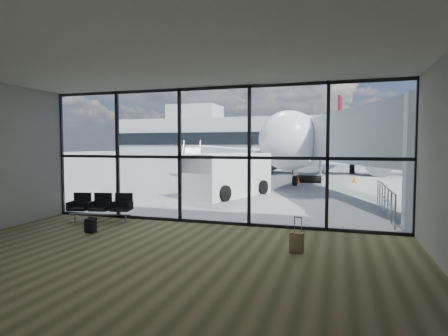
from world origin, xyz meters
The scene contains 22 objects.
ground centered at (0.00, 40.00, 0.00)m, with size 220.00×220.00×0.00m, color slate.
lounge_shell centered at (0.00, -4.80, 2.65)m, with size 12.02×8.01×4.51m.
glass_curtain_wall centered at (0.00, 0.00, 2.25)m, with size 12.10×0.12×4.50m.
jet_bridge centered at (4.90, 7.07, 2.76)m, with size 8.00×16.50×4.33m.
apron_railing centered at (5.60, 3.50, 0.72)m, with size 0.06×5.46×1.11m.
far_terminal centered at (-0.59, 61.97, 4.21)m, with size 80.00×12.20×11.00m.
tree_0 centered at (-45.00, 72.00, 4.63)m, with size 4.95×4.95×7.12m.
tree_1 centered at (-39.00, 72.00, 5.25)m, with size 5.61×5.61×8.07m.
tree_2 centered at (-33.00, 72.00, 5.88)m, with size 6.27×6.27×9.03m.
tree_3 centered at (-27.00, 72.00, 4.63)m, with size 4.95×4.95×7.12m.
tree_4 centered at (-21.00, 72.00, 5.25)m, with size 5.61×5.61×8.07m.
tree_5 centered at (-15.00, 72.00, 5.88)m, with size 6.27×6.27×9.03m.
seating_row centered at (-3.82, -0.68, 0.53)m, with size 2.16×1.04×0.96m.
backpack centered at (-3.07, -2.30, 0.22)m, with size 0.32×0.30×0.45m.
suitcase centered at (2.98, -2.59, 0.26)m, with size 0.35×0.28×0.86m.
airliner centered at (2.52, 26.49, 2.83)m, with size 31.01×36.02×9.28m.
service_van centered at (-1.60, 6.67, 1.12)m, with size 3.84×5.46×2.18m.
belt_loader centered at (-2.96, 21.17, 0.57)m, with size 2.62×3.86×1.70m.
mobile_stairs centered at (-7.95, 17.66, 0.58)m, with size 2.64×3.78×2.43m.
traffic_cone_a centered at (-1.11, 10.31, 0.25)m, with size 0.36×0.36×0.52m.
traffic_cone_b centered at (1.15, 14.69, 0.33)m, with size 0.48×0.48×0.68m.
traffic_cone_c centered at (5.00, 16.13, 0.26)m, with size 0.38×0.38×0.54m.
Camera 1 is at (3.92, -11.58, 2.57)m, focal length 30.00 mm.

